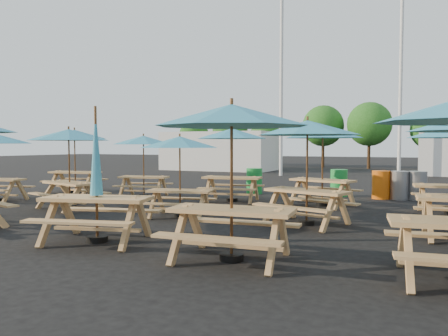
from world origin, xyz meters
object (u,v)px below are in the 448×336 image
at_px(picnic_unit_2, 75,137).
at_px(picnic_unit_7, 180,146).
at_px(picnic_unit_4, 69,139).
at_px(waste_bin_4, 417,186).
at_px(picnic_unit_6, 96,187).
at_px(picnic_unit_9, 232,123).
at_px(waste_bin_3, 399,185).
at_px(waste_bin_1, 339,183).
at_px(waste_bin_2, 381,185).
at_px(picnic_unit_8, 232,137).
at_px(picnic_unit_10, 307,133).
at_px(waste_bin_0, 254,181).
at_px(picnic_unit_5, 143,143).
at_px(picnic_unit_11, 323,136).

distance_m(picnic_unit_2, picnic_unit_7, 7.39).
height_order(picnic_unit_4, waste_bin_4, picnic_unit_4).
relative_size(picnic_unit_6, picnic_unit_9, 0.97).
height_order(picnic_unit_4, waste_bin_3, picnic_unit_4).
height_order(waste_bin_1, waste_bin_4, same).
xyz_separation_m(picnic_unit_4, waste_bin_2, (7.93, 6.23, -1.54)).
height_order(picnic_unit_4, picnic_unit_7, picnic_unit_4).
relative_size(picnic_unit_2, picnic_unit_8, 1.03).
bearing_deg(picnic_unit_10, waste_bin_0, 137.64).
relative_size(picnic_unit_10, waste_bin_4, 3.05).
relative_size(picnic_unit_5, waste_bin_1, 2.67).
xyz_separation_m(waste_bin_3, waste_bin_4, (0.55, 0.13, 0.00)).
bearing_deg(picnic_unit_5, waste_bin_2, 7.44).
distance_m(picnic_unit_5, picnic_unit_8, 3.34).
height_order(picnic_unit_9, waste_bin_3, picnic_unit_9).
relative_size(picnic_unit_4, picnic_unit_9, 1.04).
xyz_separation_m(picnic_unit_6, waste_bin_1, (2.83, 9.46, -0.57)).
bearing_deg(picnic_unit_4, picnic_unit_9, -11.18).
bearing_deg(picnic_unit_5, waste_bin_3, 6.28).
distance_m(picnic_unit_8, waste_bin_3, 5.88).
distance_m(picnic_unit_2, waste_bin_1, 10.10).
xyz_separation_m(picnic_unit_8, waste_bin_2, (4.37, 2.71, -1.61)).
height_order(picnic_unit_4, picnic_unit_6, picnic_unit_6).
bearing_deg(picnic_unit_11, picnic_unit_10, -67.23).
bearing_deg(picnic_unit_11, waste_bin_0, 160.50).
distance_m(waste_bin_0, waste_bin_2, 4.50).
xyz_separation_m(picnic_unit_7, picnic_unit_9, (2.89, -3.30, 0.37)).
xyz_separation_m(picnic_unit_6, waste_bin_4, (5.41, 9.45, -0.57)).
height_order(waste_bin_1, waste_bin_2, same).
bearing_deg(waste_bin_2, picnic_unit_9, -98.60).
distance_m(picnic_unit_8, picnic_unit_11, 2.92).
relative_size(picnic_unit_5, picnic_unit_9, 0.97).
bearing_deg(picnic_unit_11, waste_bin_2, 77.30).
distance_m(picnic_unit_10, waste_bin_3, 6.34).
relative_size(picnic_unit_7, waste_bin_3, 2.54).
distance_m(picnic_unit_11, waste_bin_0, 4.09).
distance_m(picnic_unit_5, waste_bin_4, 9.46).
height_order(waste_bin_0, waste_bin_1, same).
xyz_separation_m(picnic_unit_11, waste_bin_0, (-3.03, 2.22, -1.62)).
xyz_separation_m(picnic_unit_8, waste_bin_0, (-0.11, 2.36, -1.61)).
bearing_deg(picnic_unit_10, waste_bin_4, 85.67).
height_order(picnic_unit_11, waste_bin_4, picnic_unit_11).
height_order(picnic_unit_9, waste_bin_2, picnic_unit_9).
bearing_deg(picnic_unit_10, picnic_unit_5, 172.01).
bearing_deg(picnic_unit_4, waste_bin_2, 53.21).
xyz_separation_m(picnic_unit_7, waste_bin_2, (4.32, 6.14, -1.33)).
relative_size(picnic_unit_4, picnic_unit_10, 0.94).
relative_size(waste_bin_3, waste_bin_4, 1.00).
relative_size(picnic_unit_10, waste_bin_2, 3.05).
bearing_deg(picnic_unit_11, picnic_unit_4, -133.83).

